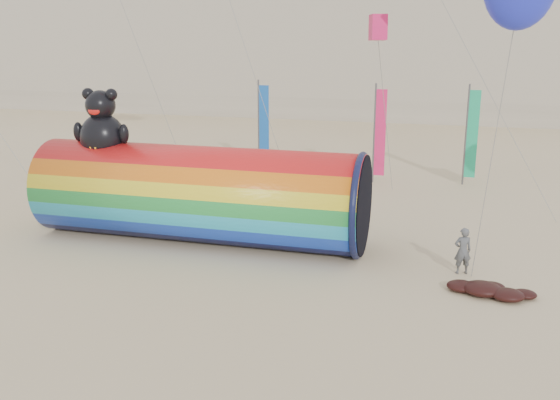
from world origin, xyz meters
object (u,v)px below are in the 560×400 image
(windsock_assembly, at_px, (199,191))
(fabric_bundle, at_px, (489,290))
(kite_handler, at_px, (463,251))
(hotel_building, at_px, (280,7))

(windsock_assembly, xyz_separation_m, fabric_bundle, (10.43, -2.54, -1.73))
(windsock_assembly, height_order, kite_handler, windsock_assembly)
(windsock_assembly, distance_m, fabric_bundle, 10.88)
(hotel_building, relative_size, kite_handler, 38.50)
(kite_handler, xyz_separation_m, fabric_bundle, (0.81, -1.63, -0.61))
(windsock_assembly, bearing_deg, fabric_bundle, -13.68)
(hotel_building, xyz_separation_m, windsock_assembly, (8.72, -42.29, -8.41))
(hotel_building, xyz_separation_m, fabric_bundle, (19.15, -44.83, -10.14))
(kite_handler, bearing_deg, hotel_building, -85.95)
(kite_handler, relative_size, fabric_bundle, 0.60)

